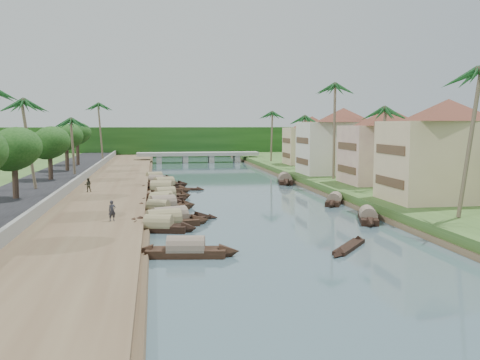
{
  "coord_description": "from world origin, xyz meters",
  "views": [
    {
      "loc": [
        -10.03,
        -51.67,
        8.92
      ],
      "look_at": [
        0.41,
        13.34,
        2.0
      ],
      "focal_mm": 40.0,
      "sensor_mm": 36.0,
      "label": 1
    }
  ],
  "objects": [
    {
      "name": "sampan_11",
      "position": [
        -8.75,
        23.56,
        0.42
      ],
      "size": [
        7.72,
        4.44,
        2.2
      ],
      "rotation": [
        0.0,
        0.0,
        0.39
      ],
      "color": "black",
      "rests_on": "ground"
    },
    {
      "name": "tree_3",
      "position": [
        -24.0,
        23.8,
        6.28
      ],
      "size": [
        4.9,
        4.9,
        6.97
      ],
      "color": "#4B372B",
      "rests_on": "ground"
    },
    {
      "name": "building_near",
      "position": [
        18.99,
        -2.0,
        6.38
      ],
      "size": [
        14.85,
        14.85,
        10.2
      ],
      "color": "beige",
      "rests_on": "right_bank"
    },
    {
      "name": "canoe_1",
      "position": [
        -6.48,
        -1.64,
        0.1
      ],
      "size": [
        4.71,
        1.56,
        0.75
      ],
      "rotation": [
        0.0,
        0.0,
        -0.18
      ],
      "color": "black",
      "rests_on": "ground"
    },
    {
      "name": "building_distant",
      "position": [
        19.99,
        48.0,
        5.88
      ],
      "size": [
        12.62,
        12.62,
        9.2
      ],
      "color": "beige",
      "rests_on": "right_bank"
    },
    {
      "name": "palm_6",
      "position": [
        -22.0,
        31.37,
        9.41
      ],
      "size": [
        3.2,
        3.2,
        9.74
      ],
      "color": "brown",
      "rests_on": "ground"
    },
    {
      "name": "sampan_4",
      "position": [
        -9.73,
        2.26,
        0.4
      ],
      "size": [
        6.16,
        3.64,
        1.81
      ],
      "rotation": [
        0.0,
        0.0,
        -0.4
      ],
      "color": "black",
      "rests_on": "ground"
    },
    {
      "name": "tree_5",
      "position": [
        -24.0,
        50.34,
        6.97
      ],
      "size": [
        4.47,
        4.47,
        7.52
      ],
      "color": "#4B372B",
      "rests_on": "ground"
    },
    {
      "name": "sampan_7",
      "position": [
        -9.24,
        8.89,
        0.4
      ],
      "size": [
        6.51,
        3.35,
        1.78
      ],
      "rotation": [
        0.0,
        0.0,
        0.34
      ],
      "color": "black",
      "rests_on": "ground"
    },
    {
      "name": "road",
      "position": [
        -24.5,
        20.0,
        0.7
      ],
      "size": [
        8.0,
        180.0,
        1.4
      ],
      "primitive_type": "cube",
      "color": "black",
      "rests_on": "ground"
    },
    {
      "name": "sampan_12",
      "position": [
        -9.65,
        28.56,
        0.4
      ],
      "size": [
        7.07,
        4.89,
        1.82
      ],
      "rotation": [
        0.0,
        0.0,
        -0.53
      ],
      "color": "black",
      "rests_on": "ground"
    },
    {
      "name": "palm_3",
      "position": [
        16.0,
        39.28,
        9.96
      ],
      "size": [
        3.2,
        3.2,
        10.52
      ],
      "color": "brown",
      "rests_on": "ground"
    },
    {
      "name": "right_bank",
      "position": [
        19.0,
        20.0,
        0.6
      ],
      "size": [
        16.0,
        180.0,
        1.2
      ],
      "primitive_type": "cube",
      "color": "#2F4B1E",
      "rests_on": "ground"
    },
    {
      "name": "palm_7",
      "position": [
        14.0,
        56.93,
        11.06
      ],
      "size": [
        3.2,
        3.2,
        11.65
      ],
      "color": "brown",
      "rests_on": "ground"
    },
    {
      "name": "bridge",
      "position": [
        0.0,
        72.0,
        1.72
      ],
      "size": [
        28.0,
        4.0,
        2.4
      ],
      "color": "gray",
      "rests_on": "ground"
    },
    {
      "name": "sampan_13",
      "position": [
        -10.08,
        33.51,
        0.41
      ],
      "size": [
        6.86,
        3.5,
        1.9
      ],
      "rotation": [
        0.0,
        0.0,
        0.32
      ],
      "color": "black",
      "rests_on": "ground"
    },
    {
      "name": "sampan_6",
      "position": [
        -9.23,
        3.98,
        0.42
      ],
      "size": [
        7.6,
        3.71,
        2.22
      ],
      "rotation": [
        0.0,
        0.0,
        0.28
      ],
      "color": "black",
      "rests_on": "ground"
    },
    {
      "name": "retaining_wall",
      "position": [
        -20.2,
        20.0,
        1.35
      ],
      "size": [
        0.4,
        180.0,
        1.1
      ],
      "primitive_type": "cube",
      "color": "gray",
      "rests_on": "left_bank"
    },
    {
      "name": "person_far",
      "position": [
        -17.94,
        13.94,
        1.65
      ],
      "size": [
        0.89,
        0.73,
        1.69
      ],
      "primitive_type": "imported",
      "rotation": [
        0.0,
        0.0,
        3.26
      ],
      "color": "#2E2D20",
      "rests_on": "left_bank"
    },
    {
      "name": "canoe_2",
      "position": [
        -6.19,
        20.6,
        0.1
      ],
      "size": [
        5.88,
        2.73,
        0.86
      ],
      "rotation": [
        0.0,
        0.0,
        -0.33
      ],
      "color": "black",
      "rests_on": "ground"
    },
    {
      "name": "palm_5",
      "position": [
        -24.0,
        13.1,
        11.34
      ],
      "size": [
        3.2,
        3.2,
        11.72
      ],
      "color": "brown",
      "rests_on": "ground"
    },
    {
      "name": "tree_2",
      "position": [
        -24.0,
        5.07,
        6.29
      ],
      "size": [
        4.9,
        4.9,
        6.99
      ],
      "color": "#4B372B",
      "rests_on": "ground"
    },
    {
      "name": "sampan_16",
      "position": [
        9.57,
        27.06,
        0.42
      ],
      "size": [
        3.46,
        9.68,
        2.31
      ],
      "rotation": [
        0.0,
        0.0,
        1.39
      ],
      "color": "black",
      "rests_on": "ground"
    },
    {
      "name": "palm_2",
      "position": [
        15.0,
        20.58,
        14.01
      ],
      "size": [
        3.2,
        3.2,
        14.74
      ],
      "color": "brown",
      "rests_on": "ground"
    },
    {
      "name": "sampan_2",
      "position": [
        -9.3,
        -5.2,
        0.42
      ],
      "size": [
        8.6,
        3.23,
        2.22
      ],
      "rotation": [
        0.0,
        0.0,
        0.19
      ],
      "color": "black",
      "rests_on": "ground"
    },
    {
      "name": "palm_0",
      "position": [
        15.0,
        -11.54,
        12.95
      ],
      "size": [
        3.2,
        3.2,
        13.6
      ],
      "color": "brown",
      "rests_on": "ground"
    },
    {
      "name": "treeline",
      "position": [
        0.0,
        100.0,
        4.0
      ],
      "size": [
        120.0,
        14.0,
        8.0
      ],
      "color": "#13370F",
      "rests_on": "ground"
    },
    {
      "name": "building_far",
      "position": [
        18.99,
        28.0,
        6.38
      ],
      "size": [
        15.59,
        15.59,
        10.2
      ],
      "color": "beige",
      "rests_on": "right_bank"
    },
    {
      "name": "palm_1",
      "position": [
        16.0,
        7.77,
        10.5
      ],
      "size": [
        3.2,
        3.2,
        11.06
      ],
      "color": "brown",
      "rests_on": "ground"
    },
    {
      "name": "palm_8",
      "position": [
        -20.5,
        59.57,
        12.61
      ],
      "size": [
        3.2,
        3.2,
        13.06
      ],
      "color": "brown",
      "rests_on": "ground"
    },
    {
      "name": "ground",
      "position": [
        0.0,
        0.0,
        0.0
      ],
      "size": [
        220.0,
        220.0,
        0.0
      ],
      "primitive_type": "plane",
      "color": "#3E555D",
      "rests_on": "ground"
    },
    {
      "name": "building_mid",
      "position": [
        19.99,
        14.0,
        6.13
      ],
      "size": [
        14.11,
        14.11,
        9.7
      ],
      "color": "beige",
      "rests_on": "right_bank"
    },
    {
      "name": "sampan_1",
      "position": [
        -9.78,
        -7.36,
        0.41
      ],
      "size": [
        6.8,
        3.12,
        2.01
      ],
      "rotation": [
        0.0,
        0.0,
        -0.25
      ],
      "color": "black",
      "rests_on": "ground"
    },
    {
      "name": "sampan_3",
      "position": [
        -8.78,
        -4.27,
        0.42
      ],
      "size": [
        8.82,
        4.87,
        2.34
      ],
      "rotation": [
        0.0,
        0.0,
        0.37
      ],
      "color": "black",
      "rests_on": "ground"
    },
    {
      "name": "sampan_14",
      "position": [
        9.32,
        -5.6,
        0.4
      ],
      "size": [
        3.62,
        7.53,
        1.86
      ],
      "rotation": [
        0.0,
        0.0,
        1.26
      ],
      "color": "black",
      "rests_on": "ground"
    },
    {
      "name": "tree_4",
      "position": [
        -24.0,
        37.93,
        6.66
      ],
      "size": [
        4.69,
        4.69,
        7.29
      ],
      "color": "#4B372B",
      "rests_on": "ground"
    },
    {
      "name": "sampan_0",
      "position": [
        -8.03,
        -16.17,
        0.41
      ],
      "size": [
        7.61,
        2.56,
        2.0
      ],
      "rotation": [
        0.0,
        0.0,
        -0.15
      ],
      "color": "black",
      "rests_on": "ground"
    },
    {
      "name": "canoe_0",
      "position": [
        3.71,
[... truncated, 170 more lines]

